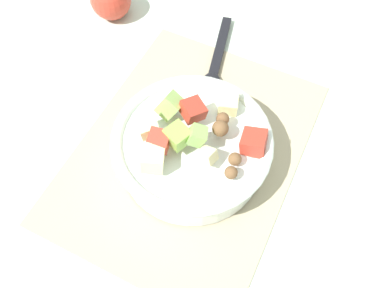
{
  "coord_description": "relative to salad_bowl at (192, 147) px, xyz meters",
  "views": [
    {
      "loc": [
        0.31,
        0.16,
        0.6
      ],
      "look_at": [
        0.02,
        0.01,
        0.06
      ],
      "focal_mm": 38.35,
      "sensor_mm": 36.0,
      "label": 1
    }
  ],
  "objects": [
    {
      "name": "ground_plane",
      "position": [
        -0.02,
        -0.01,
        -0.05
      ],
      "size": [
        2.4,
        2.4,
        0.0
      ],
      "primitive_type": "plane",
      "color": "silver"
    },
    {
      "name": "placemat",
      "position": [
        -0.02,
        -0.01,
        -0.04
      ],
      "size": [
        0.46,
        0.35,
        0.01
      ],
      "primitive_type": "cube",
      "color": "tan",
      "rests_on": "ground_plane"
    },
    {
      "name": "salad_bowl",
      "position": [
        0.0,
        0.0,
        0.0
      ],
      "size": [
        0.25,
        0.25,
        0.12
      ],
      "color": "white",
      "rests_on": "placemat"
    },
    {
      "name": "serving_spoon",
      "position": [
        -0.19,
        -0.05,
        -0.04
      ],
      "size": [
        0.21,
        0.07,
        0.01
      ],
      "color": "black",
      "rests_on": "placemat"
    }
  ]
}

